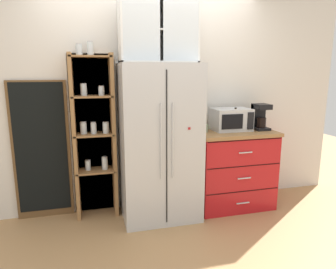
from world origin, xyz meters
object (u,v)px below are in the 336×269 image
Objects in this scene: refrigerator at (159,143)px; coffee_maker at (260,117)px; microwave at (231,119)px; chalkboard_menu at (42,151)px; mug_sage at (204,128)px; bottle_amber at (235,121)px.

coffee_maker is (1.26, 0.04, 0.24)m from refrigerator.
refrigerator reaches higher than coffee_maker.
refrigerator is 3.89× the size of microwave.
coffee_maker is 2.55m from chalkboard_menu.
chalkboard_menu reaches higher than microwave.
coffee_maker is 0.20× the size of chalkboard_menu.
chalkboard_menu reaches higher than mug_sage.
refrigerator reaches higher than bottle_amber.
refrigerator is at bearing -178.93° from bottle_amber.
bottle_amber is (0.92, 0.02, 0.20)m from refrigerator.
chalkboard_menu is at bearing 166.61° from refrigerator.
coffee_maker reaches higher than mug_sage.
coffee_maker reaches higher than microwave.
microwave is 1.42× the size of coffee_maker.
mug_sage is 0.38m from bottle_amber.
refrigerator is at bearing -174.68° from microwave.
bottle_amber reaches higher than microwave.
microwave is 0.36m from mug_sage.
refrigerator is 1.30m from chalkboard_menu.
mug_sage is 1.84m from chalkboard_menu.
refrigerator is 0.57m from mug_sage.
mug_sage is 0.08× the size of chalkboard_menu.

